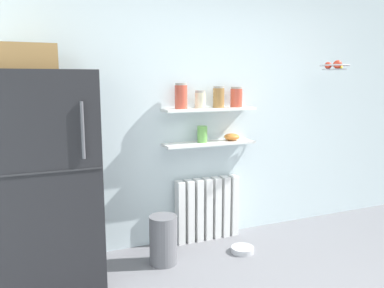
% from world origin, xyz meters
% --- Properties ---
extents(back_wall, '(7.04, 0.10, 2.60)m').
position_xyz_m(back_wall, '(0.00, 2.05, 1.30)').
color(back_wall, silver).
rests_on(back_wall, ground_plane).
extents(refrigerator, '(0.73, 0.74, 1.85)m').
position_xyz_m(refrigerator, '(-1.50, 1.64, 0.88)').
color(refrigerator, black).
rests_on(refrigerator, ground_plane).
extents(radiator, '(0.66, 0.12, 0.63)m').
position_xyz_m(radiator, '(0.01, 1.92, 0.31)').
color(radiator, white).
rests_on(radiator, ground_plane).
extents(wall_shelf_lower, '(0.92, 0.22, 0.02)m').
position_xyz_m(wall_shelf_lower, '(0.01, 1.89, 0.99)').
color(wall_shelf_lower, white).
extents(wall_shelf_upper, '(0.92, 0.22, 0.02)m').
position_xyz_m(wall_shelf_upper, '(0.01, 1.89, 1.32)').
color(wall_shelf_upper, white).
extents(storage_jar_0, '(0.12, 0.12, 0.24)m').
position_xyz_m(storage_jar_0, '(-0.28, 1.89, 1.45)').
color(storage_jar_0, '#C64C38').
rests_on(storage_jar_0, wall_shelf_upper).
extents(storage_jar_1, '(0.10, 0.10, 0.17)m').
position_xyz_m(storage_jar_1, '(-0.09, 1.89, 1.42)').
color(storage_jar_1, beige).
rests_on(storage_jar_1, wall_shelf_upper).
extents(storage_jar_2, '(0.11, 0.11, 0.21)m').
position_xyz_m(storage_jar_2, '(0.11, 1.89, 1.44)').
color(storage_jar_2, olive).
rests_on(storage_jar_2, wall_shelf_upper).
extents(storage_jar_3, '(0.12, 0.12, 0.20)m').
position_xyz_m(storage_jar_3, '(0.30, 1.89, 1.44)').
color(storage_jar_3, '#C64C38').
rests_on(storage_jar_3, wall_shelf_upper).
extents(vase, '(0.10, 0.10, 0.16)m').
position_xyz_m(vase, '(-0.07, 1.89, 1.09)').
color(vase, '#66A84C').
rests_on(vase, wall_shelf_lower).
extents(shelf_bowl, '(0.16, 0.16, 0.07)m').
position_xyz_m(shelf_bowl, '(0.26, 1.89, 1.04)').
color(shelf_bowl, orange).
rests_on(shelf_bowl, wall_shelf_lower).
extents(trash_bin, '(0.24, 0.24, 0.43)m').
position_xyz_m(trash_bin, '(-0.58, 1.58, 0.22)').
color(trash_bin, slate).
rests_on(trash_bin, ground_plane).
extents(pet_food_bowl, '(0.22, 0.22, 0.05)m').
position_xyz_m(pet_food_bowl, '(0.18, 1.50, 0.03)').
color(pet_food_bowl, '#B7B7BC').
rests_on(pet_food_bowl, ground_plane).
extents(hanging_fruit_basket, '(0.29, 0.29, 0.10)m').
position_xyz_m(hanging_fruit_basket, '(1.27, 1.61, 1.74)').
color(hanging_fruit_basket, '#B2B2B7').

